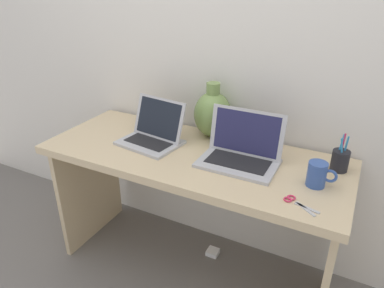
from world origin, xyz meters
name	(u,v)px	position (x,y,z in m)	size (l,w,h in m)	color
ground_plane	(192,267)	(0.00, 0.00, 0.00)	(6.00, 6.00, 0.00)	slate
back_wall	(222,49)	(0.00, 0.34, 1.20)	(4.40, 0.04, 2.40)	silver
desk	(192,181)	(0.00, 0.00, 0.59)	(1.51, 0.60, 0.75)	#D1B78C
laptop_left	(154,131)	(-0.24, 0.03, 0.81)	(0.33, 0.28, 0.22)	#B2B2B7
laptop_right	(242,149)	(0.24, 0.04, 0.81)	(0.36, 0.25, 0.23)	#B2B2B7
green_vase	(213,114)	(0.00, 0.24, 0.88)	(0.20, 0.20, 0.29)	#75934C
coffee_mug	(317,174)	(0.60, -0.03, 0.81)	(0.12, 0.08, 0.11)	#335199
pen_cup	(340,160)	(0.66, 0.15, 0.80)	(0.08, 0.08, 0.17)	black
scissors	(295,202)	(0.55, -0.19, 0.75)	(0.14, 0.10, 0.01)	#B7B7BC
power_brick	(213,252)	(0.07, 0.15, 0.01)	(0.07, 0.07, 0.03)	white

